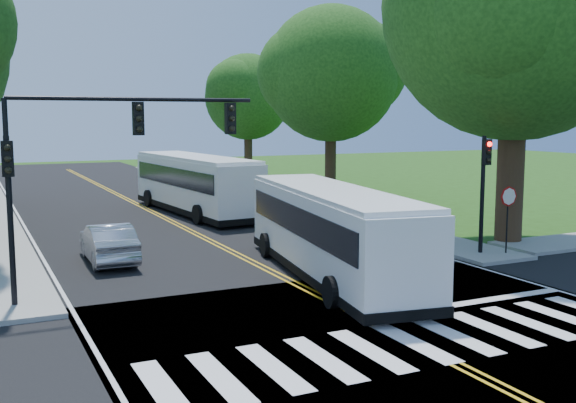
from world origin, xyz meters
TOP-DOWN VIEW (x-y plane):
  - ground at (0.00, 0.00)m, footprint 140.00×140.00m
  - road at (0.00, 18.00)m, footprint 14.00×96.00m
  - cross_road at (0.00, 0.00)m, footprint 60.00×12.00m
  - center_line at (0.00, 22.00)m, footprint 0.36×70.00m
  - edge_line_w at (-6.80, 22.00)m, footprint 0.12×70.00m
  - edge_line_e at (6.80, 22.00)m, footprint 0.12×70.00m
  - crosswalk at (0.00, -0.50)m, footprint 12.60×3.00m
  - stop_bar at (3.50, 1.60)m, footprint 6.60×0.40m
  - sidewalk_ne at (8.30, 25.00)m, footprint 2.60×40.00m
  - tree_ne_big at (11.00, 8.00)m, footprint 10.80×10.80m
  - tree_east_mid at (11.50, 24.00)m, footprint 8.40×8.40m
  - tree_east_far at (12.50, 40.00)m, footprint 7.20×7.20m
  - signal_nw at (-5.86, 6.43)m, footprint 7.15×0.46m
  - signal_ne at (8.20, 6.44)m, footprint 0.30×0.46m
  - stop_sign at (9.00, 5.98)m, footprint 0.76×0.08m
  - bus_lead at (1.45, 6.02)m, footprint 4.23×11.60m
  - bus_follow at (1.99, 22.09)m, footprint 3.58×12.26m
  - hatchback at (-4.71, 11.45)m, footprint 1.60×4.35m
  - suv at (5.42, 13.18)m, footprint 3.64×5.16m
  - dark_sedan at (5.46, 18.98)m, footprint 1.83×4.04m

SIDE VIEW (x-z plane):
  - ground at x=0.00m, z-range 0.00..0.00m
  - road at x=0.00m, z-range 0.00..0.01m
  - cross_road at x=0.00m, z-range 0.00..0.01m
  - center_line at x=0.00m, z-range 0.01..0.02m
  - edge_line_w at x=-6.80m, z-range 0.01..0.02m
  - edge_line_e at x=6.80m, z-range 0.01..0.02m
  - crosswalk at x=0.00m, z-range 0.01..0.02m
  - stop_bar at x=3.50m, z-range 0.01..0.02m
  - sidewalk_ne at x=8.30m, z-range 0.00..0.15m
  - dark_sedan at x=5.46m, z-range 0.01..1.16m
  - suv at x=5.42m, z-range 0.01..1.32m
  - hatchback at x=-4.71m, z-range 0.01..1.43m
  - bus_lead at x=1.45m, z-range 0.09..3.03m
  - bus_follow at x=1.99m, z-range 0.10..3.23m
  - stop_sign at x=9.00m, z-range 0.77..3.30m
  - signal_ne at x=8.20m, z-range 0.76..5.16m
  - signal_nw at x=-5.86m, z-range 1.55..7.21m
  - tree_east_far at x=12.50m, z-range 1.69..12.03m
  - tree_east_mid at x=11.50m, z-range 1.89..13.82m
  - tree_ne_big at x=11.00m, z-range 2.17..17.08m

